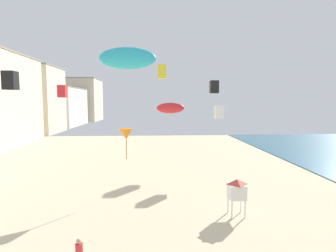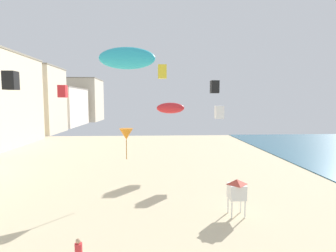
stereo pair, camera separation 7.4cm
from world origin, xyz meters
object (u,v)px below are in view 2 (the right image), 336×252
(kite_red_box, at_px, (63,91))
(kite_black_box_2, at_px, (215,87))
(kite_black_box, at_px, (11,81))
(kite_red_parafoil, at_px, (170,108))
(kite_yellow_box, at_px, (162,72))
(kite_cyan_parafoil, at_px, (127,58))
(lifeguard_stand, at_px, (237,189))
(kite_orange_delta, at_px, (126,134))
(kite_white_box, at_px, (219,112))

(kite_red_box, height_order, kite_black_box_2, kite_black_box_2)
(kite_black_box, relative_size, kite_black_box_2, 0.88)
(kite_red_parafoil, bearing_deg, kite_black_box_2, 64.56)
(kite_yellow_box, relative_size, kite_cyan_parafoil, 0.52)
(lifeguard_stand, distance_m, kite_red_box, 16.59)
(kite_red_box, height_order, kite_cyan_parafoil, kite_cyan_parafoil)
(kite_red_box, distance_m, kite_orange_delta, 6.91)
(lifeguard_stand, height_order, kite_black_box, kite_black_box)
(kite_red_box, bearing_deg, kite_white_box, 19.01)
(kite_yellow_box, bearing_deg, kite_cyan_parafoil, -98.06)
(kite_red_parafoil, bearing_deg, kite_black_box, 175.33)
(kite_white_box, relative_size, kite_black_box, 0.95)
(kite_red_box, relative_size, kite_orange_delta, 0.41)
(kite_orange_delta, xyz_separation_m, kite_yellow_box, (3.18, 4.73, 5.73))
(kite_white_box, distance_m, kite_yellow_box, 7.94)
(lifeguard_stand, distance_m, kite_red_parafoil, 7.97)
(kite_cyan_parafoil, xyz_separation_m, kite_black_box_2, (9.41, 23.26, 0.01))
(kite_red_box, xyz_separation_m, kite_cyan_parafoil, (6.79, -11.40, 1.08))
(lifeguard_stand, height_order, kite_red_parafoil, kite_red_parafoil)
(lifeguard_stand, bearing_deg, kite_orange_delta, 136.38)
(kite_yellow_box, distance_m, kite_black_box_2, 11.46)
(kite_white_box, height_order, kite_orange_delta, kite_white_box)
(kite_white_box, height_order, kite_black_box_2, kite_black_box_2)
(kite_yellow_box, bearing_deg, lifeguard_stand, -63.28)
(kite_cyan_parafoil, bearing_deg, kite_yellow_box, 81.94)
(kite_white_box, xyz_separation_m, kite_black_box_2, (0.94, 6.60, 3.16))
(kite_yellow_box, relative_size, kite_black_box_2, 0.79)
(kite_black_box, bearing_deg, kite_red_parafoil, -4.67)
(kite_yellow_box, distance_m, kite_cyan_parafoil, 14.71)
(lifeguard_stand, bearing_deg, kite_red_parafoil, 126.06)
(lifeguard_stand, distance_m, kite_black_box, 19.49)
(kite_orange_delta, xyz_separation_m, kite_black_box_2, (10.54, 13.45, 4.71))
(kite_black_box, distance_m, kite_black_box_2, 23.89)
(kite_white_box, relative_size, kite_black_box_2, 0.84)
(kite_white_box, bearing_deg, kite_red_box, -160.99)
(kite_white_box, distance_m, kite_cyan_parafoil, 18.95)
(kite_black_box_2, bearing_deg, kite_yellow_box, -130.13)
(kite_white_box, xyz_separation_m, kite_orange_delta, (-9.60, -6.85, -1.56))
(kite_white_box, bearing_deg, kite_black_box, -160.15)
(kite_cyan_parafoil, bearing_deg, lifeguard_stand, 35.97)
(kite_red_box, xyz_separation_m, kite_black_box, (-3.57, -1.54, 0.80))
(kite_white_box, xyz_separation_m, kite_black_box, (-18.83, -6.80, 2.87))
(kite_red_parafoil, relative_size, kite_yellow_box, 1.65)
(kite_orange_delta, bearing_deg, kite_black_box, 179.69)
(lifeguard_stand, xyz_separation_m, kite_cyan_parafoil, (-6.86, -4.98, 7.98))
(kite_black_box, bearing_deg, kite_white_box, 19.85)
(lifeguard_stand, bearing_deg, kite_white_box, 69.66)
(kite_black_box, relative_size, kite_red_parafoil, 0.67)
(kite_red_box, relative_size, kite_black_box, 0.72)
(kite_red_parafoil, height_order, kite_black_box_2, kite_black_box_2)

